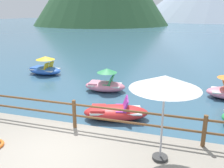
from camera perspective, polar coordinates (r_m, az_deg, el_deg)
ground_plane at (r=45.13m, az=12.93°, el=11.50°), size 200.00×200.00×0.00m
dock_railing at (r=7.77m, az=-9.12°, el=-6.47°), size 23.92×0.12×0.95m
beach_umbrella at (r=5.65m, az=12.69°, el=0.14°), size 1.70×1.70×2.24m
pedal_boat_1 at (r=12.47m, az=-1.65°, el=0.07°), size 2.23×1.29×1.24m
pedal_boat_2 at (r=16.56m, az=-15.92°, el=3.70°), size 2.46×1.54×1.23m
pedal_boat_3 at (r=9.32m, az=0.87°, el=-6.78°), size 2.73×1.74×0.87m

